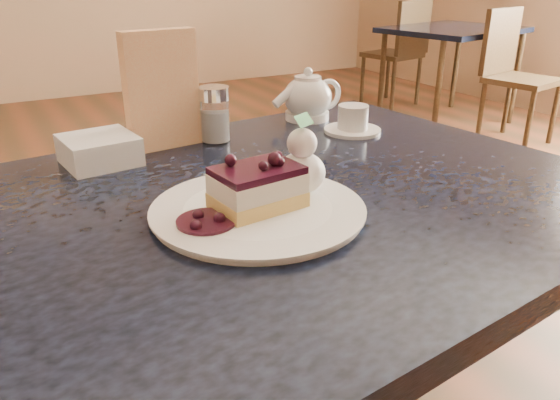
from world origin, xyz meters
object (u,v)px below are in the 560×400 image
dessert_plate (258,210)px  bg_table_far_right (444,112)px  cheesecake_slice (258,188)px  tea_set (316,103)px  main_table (241,249)px

dessert_plate → bg_table_far_right: size_ratio=0.18×
cheesecake_slice → tea_set: size_ratio=0.51×
dessert_plate → main_table: bearing=96.1°
cheesecake_slice → main_table: bearing=90.0°
tea_set → bg_table_far_right: size_ratio=0.15×
dessert_plate → cheesecake_slice: bearing=116.6°
dessert_plate → tea_set: tea_set is taller
cheesecake_slice → bg_table_far_right: 4.00m
dessert_plate → bg_table_far_right: dessert_plate is taller
tea_set → bg_table_far_right: tea_set is taller
main_table → tea_set: (0.38, 0.36, 0.13)m
bg_table_far_right → main_table: bearing=-151.4°
main_table → cheesecake_slice: bearing=-90.0°
dessert_plate → bg_table_far_right: bearing=39.7°
main_table → tea_set: 0.55m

